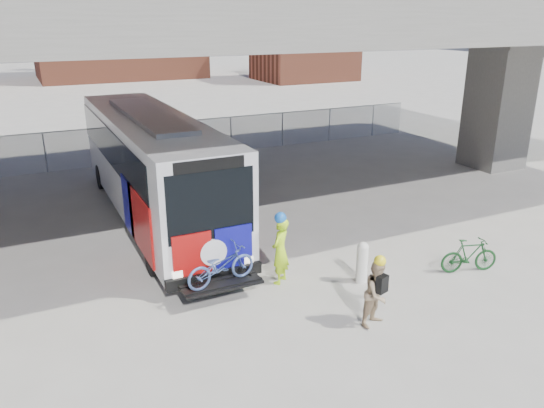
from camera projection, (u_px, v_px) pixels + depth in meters
ground at (256, 251)px, 16.02m from camera, size 160.00×160.00×0.00m
bus at (151, 159)px, 18.07m from camera, size 2.67×13.02×3.69m
overpass at (204, 21)px, 17.24m from camera, size 40.00×16.00×7.95m
chainlink_fence at (154, 132)px, 25.72m from camera, size 30.00×0.06×30.00m
brick_buildings at (77, 30)px, 55.62m from camera, size 54.00×22.00×12.00m
bollard at (362, 261)px, 13.94m from camera, size 0.30×0.30×1.15m
cyclist_hivis at (280, 249)px, 13.82m from camera, size 0.78×0.75×1.98m
cyclist_tan at (378, 292)px, 11.94m from camera, size 0.91×0.80×1.72m
bike_parked at (469, 255)px, 14.54m from camera, size 1.70×0.91×0.98m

